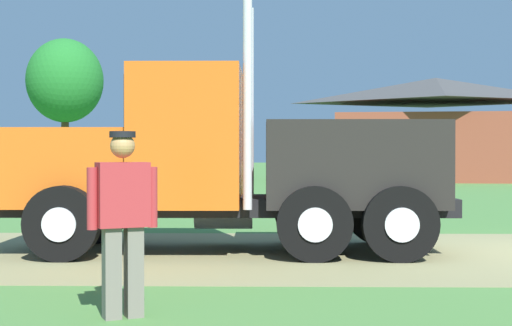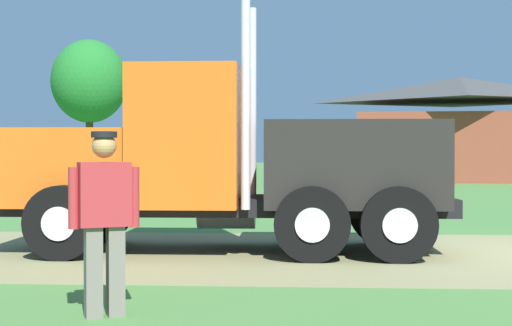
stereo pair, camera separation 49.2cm
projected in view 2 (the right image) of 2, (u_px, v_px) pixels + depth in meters
The scene contains 4 objects.
truck_foreground_white at pixel (228, 166), 12.25m from camera, with size 7.23×2.65×4.08m.
visitor_walking_mid at pixel (104, 213), 7.42m from camera, with size 0.64×0.44×1.81m.
shed_building at pixel (460, 131), 41.54m from camera, with size 12.18×8.48×5.69m.
tree_mid at pixel (89, 82), 44.59m from camera, with size 4.43×4.43×8.18m.
Camera 2 is at (-3.87, -11.96, 1.61)m, focal length 53.37 mm.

